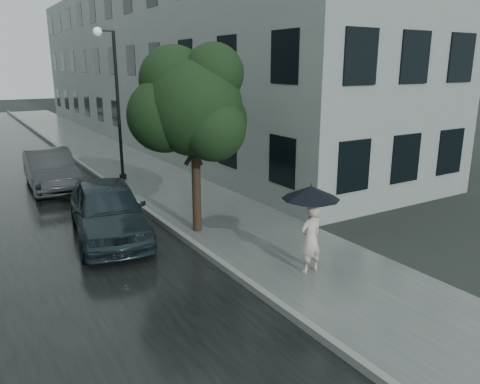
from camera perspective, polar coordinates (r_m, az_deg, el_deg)
ground at (r=11.02m, az=6.35°, el=-8.33°), size 120.00×120.00×0.00m
sidewalk at (r=21.41m, az=-13.18°, el=3.05°), size 3.50×60.00×0.01m
kerb_near at (r=20.91m, az=-17.93°, el=2.61°), size 0.15×60.00×0.15m
building_near at (r=29.82m, az=-8.73°, el=15.32°), size 7.02×36.00×9.00m
pedestrian at (r=10.23m, az=8.61°, el=-5.62°), size 0.58×0.40×1.54m
umbrella at (r=9.92m, az=8.64°, el=-0.05°), size 1.57×1.57×1.05m
street_tree at (r=12.28m, az=-5.79°, el=10.37°), size 3.26×2.96×4.95m
lamp_post at (r=18.65m, az=-15.15°, el=11.23°), size 0.84×0.39×5.70m
car_near at (r=12.61m, az=-15.78°, el=-2.08°), size 2.42×4.62×1.50m
car_far at (r=18.31m, az=-22.11°, el=2.54°), size 1.65×4.31×1.40m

